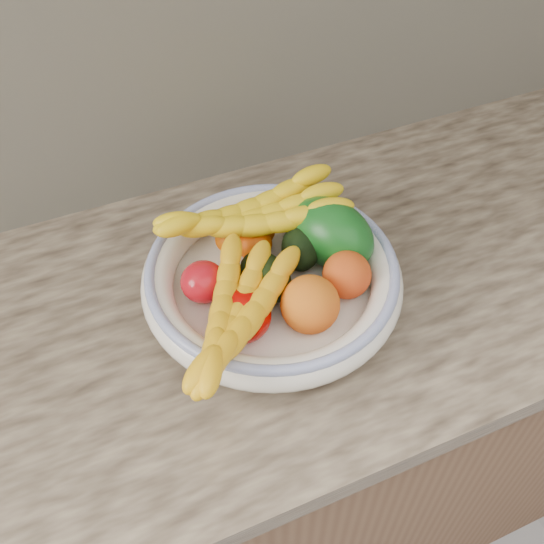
{
  "coord_description": "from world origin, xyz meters",
  "views": [
    {
      "loc": [
        -0.24,
        1.11,
        1.62
      ],
      "look_at": [
        0.0,
        1.66,
        0.96
      ],
      "focal_mm": 40.0,
      "sensor_mm": 36.0,
      "label": 1
    }
  ],
  "objects": [
    {
      "name": "banana_bunch_front",
      "position": [
        -0.09,
        1.58,
        0.98
      ],
      "size": [
        0.28,
        0.31,
        0.08
      ],
      "primitive_type": null,
      "rotation": [
        0.0,
        0.0,
        0.89
      ],
      "color": "yellow",
      "rests_on": "fruit_bowl"
    },
    {
      "name": "kitchen_counter",
      "position": [
        0.0,
        1.69,
        0.46
      ],
      "size": [
        2.44,
        0.66,
        1.4
      ],
      "color": "brown",
      "rests_on": "ground"
    },
    {
      "name": "avocado_right",
      "position": [
        0.06,
        1.69,
        0.96
      ],
      "size": [
        0.1,
        0.11,
        0.06
      ],
      "primitive_type": "ellipsoid",
      "rotation": [
        0.0,
        0.0,
        -0.54
      ],
      "color": "black",
      "rests_on": "fruit_bowl"
    },
    {
      "name": "peach_right",
      "position": [
        0.1,
        1.61,
        0.97
      ],
      "size": [
        0.07,
        0.07,
        0.07
      ],
      "primitive_type": "ellipsoid",
      "rotation": [
        0.0,
        0.0,
        0.01
      ],
      "color": "orange",
      "rests_on": "fruit_bowl"
    },
    {
      "name": "peach_front",
      "position": [
        0.02,
        1.58,
        0.97
      ],
      "size": [
        0.1,
        0.1,
        0.08
      ],
      "primitive_type": "ellipsoid",
      "rotation": [
        0.0,
        0.0,
        0.17
      ],
      "color": "orange",
      "rests_on": "fruit_bowl"
    },
    {
      "name": "clementine_back_right",
      "position": [
        0.02,
        1.75,
        0.95
      ],
      "size": [
        0.07,
        0.07,
        0.05
      ],
      "primitive_type": "ellipsoid",
      "rotation": [
        0.0,
        0.0,
        -0.36
      ],
      "color": "#ED5A04",
      "rests_on": "fruit_bowl"
    },
    {
      "name": "banana_bunch_back",
      "position": [
        0.0,
        1.75,
        0.99
      ],
      "size": [
        0.32,
        0.14,
        0.09
      ],
      "primitive_type": null,
      "rotation": [
        0.0,
        0.0,
        -0.08
      ],
      "color": "yellow",
      "rests_on": "fruit_bowl"
    },
    {
      "name": "clementine_back_left",
      "position": [
        -0.03,
        1.75,
        0.95
      ],
      "size": [
        0.05,
        0.05,
        0.04
      ],
      "primitive_type": "ellipsoid",
      "rotation": [
        0.0,
        0.0,
        0.17
      ],
      "color": "#EE6205",
      "rests_on": "fruit_bowl"
    },
    {
      "name": "green_mango",
      "position": [
        0.11,
        1.69,
        0.98
      ],
      "size": [
        0.18,
        0.19,
        0.13
      ],
      "primitive_type": "ellipsoid",
      "rotation": [
        0.0,
        0.31,
        0.45
      ],
      "color": "#0E4C14",
      "rests_on": "fruit_bowl"
    },
    {
      "name": "avocado_center",
      "position": [
        -0.01,
        1.65,
        0.96
      ],
      "size": [
        0.08,
        0.11,
        0.07
      ],
      "primitive_type": "ellipsoid",
      "rotation": [
        0.0,
        0.0,
        0.21
      ],
      "color": "black",
      "rests_on": "fruit_bowl"
    },
    {
      "name": "clementine_back_mid",
      "position": [
        0.0,
        1.73,
        0.95
      ],
      "size": [
        0.07,
        0.07,
        0.05
      ],
      "primitive_type": "ellipsoid",
      "rotation": [
        0.0,
        0.0,
        -0.2
      ],
      "color": "#E75404",
      "rests_on": "fruit_bowl"
    },
    {
      "name": "tomato_near_left",
      "position": [
        -0.07,
        1.6,
        0.96
      ],
      "size": [
        0.09,
        0.09,
        0.07
      ],
      "primitive_type": "ellipsoid",
      "rotation": [
        0.0,
        0.0,
        -0.08
      ],
      "color": "#BC0400",
      "rests_on": "fruit_bowl"
    },
    {
      "name": "tomato_left",
      "position": [
        -0.1,
        1.68,
        0.96
      ],
      "size": [
        0.08,
        0.08,
        0.06
      ],
      "primitive_type": "ellipsoid",
      "rotation": [
        0.0,
        0.0,
        -0.29
      ],
      "color": "red",
      "rests_on": "fruit_bowl"
    },
    {
      "name": "fruit_bowl",
      "position": [
        0.0,
        1.66,
        0.95
      ],
      "size": [
        0.39,
        0.39,
        0.08
      ],
      "color": "white",
      "rests_on": "kitchen_counter"
    }
  ]
}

